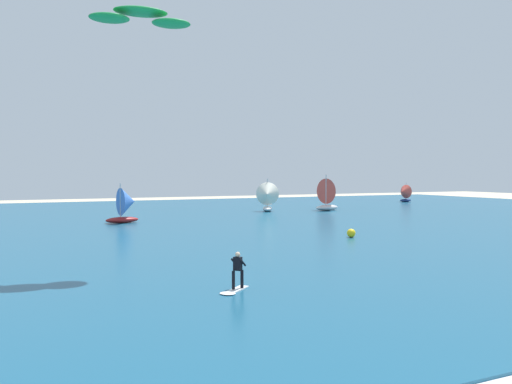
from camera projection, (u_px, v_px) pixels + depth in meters
The scene contains 8 objects.
ocean at pixel (135, 223), 53.93m from camera, with size 160.00×90.00×0.10m, color navy.
kitesurfer at pixel (236, 277), 22.50m from camera, with size 1.86×1.69×1.67m.
kite at pixel (141, 17), 27.46m from camera, with size 5.52×2.40×0.81m.
sailboat_mid_left at pixel (267, 196), 69.88m from camera, with size 3.54×3.98×4.44m.
sailboat_center_horizon at pixel (404, 193), 93.63m from camera, with size 3.09×2.68×3.50m.
sailboat_mid_right at pixel (330, 194), 72.21m from camera, with size 4.44×3.89×5.00m.
sailboat_far_right at pixel (127, 205), 53.63m from camera, with size 3.59×3.08×4.11m.
marker_buoy at pixel (351, 233), 41.37m from camera, with size 0.69×0.69×0.69m, color yellow.
Camera 1 is at (-11.52, -2.08, 5.20)m, focal length 36.24 mm.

